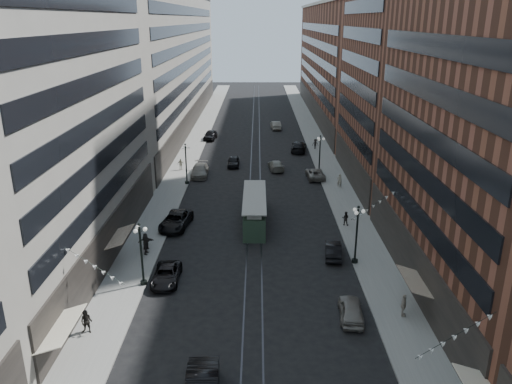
{
  "coord_description": "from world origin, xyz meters",
  "views": [
    {
      "loc": [
        0.32,
        -8.89,
        21.18
      ],
      "look_at": [
        0.17,
        37.58,
        5.0
      ],
      "focal_mm": 35.0,
      "sensor_mm": 36.0,
      "label": 1
    }
  ],
  "objects_px": {
    "pedestrian_8": "(339,180)",
    "lamppost_se_mid": "(320,153)",
    "car_14": "(276,125)",
    "pedestrian_2": "(87,322)",
    "car_11": "(315,174)",
    "pedestrian_5": "(146,241)",
    "pedestrian_extra_0": "(146,244)",
    "lamppost_sw_far": "(141,252)",
    "car_9": "(210,135)",
    "pedestrian_6": "(181,164)",
    "car_4": "(351,310)",
    "car_12": "(299,146)",
    "pedestrian_9": "(315,144)",
    "car_10": "(333,250)",
    "car_8": "(200,170)",
    "car_extra_0": "(276,165)",
    "car_7": "(176,221)",
    "streetcar": "(255,210)",
    "car_2": "(166,275)",
    "lamppost_se_far": "(357,233)",
    "pedestrian_7": "(345,218)",
    "pedestrian_4": "(404,305)",
    "lamppost_sw_mid": "(186,162)",
    "car_13": "(233,162)"
  },
  "relations": [
    {
      "from": "pedestrian_8",
      "to": "lamppost_se_mid",
      "type": "bearing_deg",
      "value": -77.67
    },
    {
      "from": "lamppost_se_mid",
      "to": "car_14",
      "type": "relative_size",
      "value": 1.12
    },
    {
      "from": "pedestrian_2",
      "to": "car_11",
      "type": "xyz_separation_m",
      "value": [
        20.11,
        36.67,
        -0.33
      ]
    },
    {
      "from": "pedestrian_5",
      "to": "pedestrian_extra_0",
      "type": "relative_size",
      "value": 0.85
    },
    {
      "from": "lamppost_sw_far",
      "to": "car_9",
      "type": "height_order",
      "value": "lamppost_sw_far"
    },
    {
      "from": "car_9",
      "to": "pedestrian_6",
      "type": "distance_m",
      "value": 20.23
    },
    {
      "from": "car_4",
      "to": "car_12",
      "type": "distance_m",
      "value": 49.65
    },
    {
      "from": "car_11",
      "to": "car_14",
      "type": "relative_size",
      "value": 1.02
    },
    {
      "from": "pedestrian_6",
      "to": "pedestrian_9",
      "type": "distance_m",
      "value": 24.57
    },
    {
      "from": "car_10",
      "to": "car_14",
      "type": "height_order",
      "value": "car_14"
    },
    {
      "from": "car_8",
      "to": "car_14",
      "type": "height_order",
      "value": "car_14"
    },
    {
      "from": "car_extra_0",
      "to": "car_4",
      "type": "bearing_deg",
      "value": 89.93
    },
    {
      "from": "car_7",
      "to": "car_9",
      "type": "distance_m",
      "value": 41.18
    },
    {
      "from": "car_11",
      "to": "pedestrian_9",
      "type": "distance_m",
      "value": 16.29
    },
    {
      "from": "streetcar",
      "to": "car_2",
      "type": "height_order",
      "value": "streetcar"
    },
    {
      "from": "car_10",
      "to": "car_14",
      "type": "relative_size",
      "value": 0.85
    },
    {
      "from": "pedestrian_2",
      "to": "car_8",
      "type": "bearing_deg",
      "value": 89.47
    },
    {
      "from": "lamppost_se_far",
      "to": "car_9",
      "type": "xyz_separation_m",
      "value": [
        -17.6,
        49.55,
        -2.25
      ]
    },
    {
      "from": "car_9",
      "to": "pedestrian_5",
      "type": "bearing_deg",
      "value": -85.89
    },
    {
      "from": "lamppost_se_far",
      "to": "car_8",
      "type": "xyz_separation_m",
      "value": [
        -17.08,
        26.95,
        -2.29
      ]
    },
    {
      "from": "pedestrian_2",
      "to": "car_10",
      "type": "height_order",
      "value": "pedestrian_2"
    },
    {
      "from": "car_9",
      "to": "pedestrian_6",
      "type": "bearing_deg",
      "value": -90.62
    },
    {
      "from": "pedestrian_7",
      "to": "pedestrian_4",
      "type": "bearing_deg",
      "value": 114.29
    },
    {
      "from": "car_4",
      "to": "car_8",
      "type": "height_order",
      "value": "car_8"
    },
    {
      "from": "pedestrian_7",
      "to": "car_extra_0",
      "type": "relative_size",
      "value": 0.32
    },
    {
      "from": "lamppost_sw_far",
      "to": "pedestrian_6",
      "type": "distance_m",
      "value": 33.59
    },
    {
      "from": "car_4",
      "to": "car_11",
      "type": "distance_m",
      "value": 34.61
    },
    {
      "from": "car_7",
      "to": "pedestrian_5",
      "type": "height_order",
      "value": "pedestrian_5"
    },
    {
      "from": "lamppost_sw_far",
      "to": "pedestrian_2",
      "type": "relative_size",
      "value": 3.12
    },
    {
      "from": "lamppost_se_far",
      "to": "pedestrian_9",
      "type": "relative_size",
      "value": 3.22
    },
    {
      "from": "lamppost_sw_mid",
      "to": "car_10",
      "type": "bearing_deg",
      "value": -52.41
    },
    {
      "from": "car_10",
      "to": "pedestrian_8",
      "type": "height_order",
      "value": "pedestrian_8"
    },
    {
      "from": "pedestrian_5",
      "to": "pedestrian_6",
      "type": "distance_m",
      "value": 26.72
    },
    {
      "from": "pedestrian_4",
      "to": "car_9",
      "type": "bearing_deg",
      "value": 34.04
    },
    {
      "from": "pedestrian_9",
      "to": "car_7",
      "type": "bearing_deg",
      "value": -117.79
    },
    {
      "from": "car_10",
      "to": "car_4",
      "type": "bearing_deg",
      "value": 95.99
    },
    {
      "from": "car_11",
      "to": "car_13",
      "type": "xyz_separation_m",
      "value": [
        -11.73,
        6.05,
        0.03
      ]
    },
    {
      "from": "pedestrian_4",
      "to": "car_7",
      "type": "distance_m",
      "value": 25.96
    },
    {
      "from": "car_4",
      "to": "car_7",
      "type": "height_order",
      "value": "car_7"
    },
    {
      "from": "lamppost_sw_far",
      "to": "lamppost_se_mid",
      "type": "bearing_deg",
      "value": 60.1
    },
    {
      "from": "car_2",
      "to": "pedestrian_2",
      "type": "distance_m",
      "value": 8.63
    },
    {
      "from": "lamppost_se_far",
      "to": "streetcar",
      "type": "bearing_deg",
      "value": 133.14
    },
    {
      "from": "lamppost_sw_mid",
      "to": "car_12",
      "type": "distance_m",
      "value": 24.41
    },
    {
      "from": "car_12",
      "to": "pedestrian_5",
      "type": "height_order",
      "value": "pedestrian_5"
    },
    {
      "from": "car_4",
      "to": "pedestrian_4",
      "type": "distance_m",
      "value": 3.92
    },
    {
      "from": "car_9",
      "to": "pedestrian_2",
      "type": "bearing_deg",
      "value": -86.53
    },
    {
      "from": "car_9",
      "to": "car_2",
      "type": "bearing_deg",
      "value": -82.32
    },
    {
      "from": "car_4",
      "to": "car_14",
      "type": "distance_m",
      "value": 67.61
    },
    {
      "from": "car_7",
      "to": "car_12",
      "type": "height_order",
      "value": "car_12"
    },
    {
      "from": "car_8",
      "to": "car_13",
      "type": "xyz_separation_m",
      "value": [
        4.55,
        4.93,
        -0.07
      ]
    }
  ]
}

